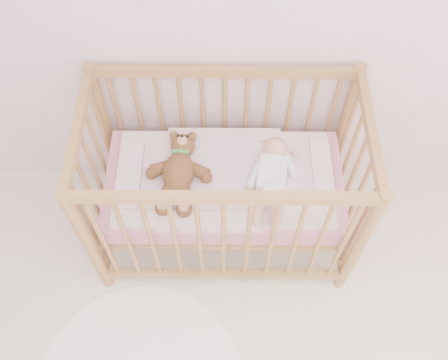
# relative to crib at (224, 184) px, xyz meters

# --- Properties ---
(crib) EXTENTS (1.36, 0.76, 1.00)m
(crib) POSITION_rel_crib_xyz_m (0.00, 0.00, 0.00)
(crib) COLOR #AF804A
(crib) RESTS_ON floor
(mattress) EXTENTS (1.22, 0.62, 0.13)m
(mattress) POSITION_rel_crib_xyz_m (0.00, 0.00, -0.01)
(mattress) COLOR #C97D8C
(mattress) RESTS_ON crib
(blanket) EXTENTS (1.10, 0.58, 0.06)m
(blanket) POSITION_rel_crib_xyz_m (0.00, 0.00, 0.06)
(blanket) COLOR pink
(blanket) RESTS_ON mattress
(baby) EXTENTS (0.34, 0.57, 0.13)m
(baby) POSITION_rel_crib_xyz_m (0.24, -0.02, 0.14)
(baby) COLOR white
(baby) RESTS_ON blanket
(teddy_bear) EXTENTS (0.39, 0.52, 0.14)m
(teddy_bear) POSITION_rel_crib_xyz_m (-0.23, -0.02, 0.15)
(teddy_bear) COLOR brown
(teddy_bear) RESTS_ON blanket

